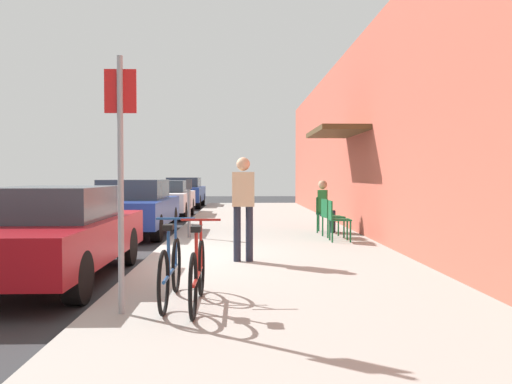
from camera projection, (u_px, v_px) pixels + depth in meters
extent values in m
plane|color=#2D2D30|center=(147.00, 264.00, 8.99)|extent=(60.00, 60.00, 0.00)
cube|color=#9E9B93|center=(270.00, 245.00, 11.05)|extent=(4.50, 32.00, 0.12)
cube|color=#BC5442|center=(383.00, 132.00, 11.05)|extent=(0.30, 32.00, 4.91)
cube|color=#4C381E|center=(336.00, 132.00, 12.76)|extent=(1.10, 2.80, 0.12)
cube|color=maroon|center=(51.00, 240.00, 7.45)|extent=(1.80, 4.40, 0.57)
cube|color=#333D47|center=(54.00, 203.00, 7.58)|extent=(1.48, 2.11, 0.47)
cylinder|color=black|center=(127.00, 246.00, 8.84)|extent=(0.22, 0.64, 0.64)
cylinder|color=black|center=(33.00, 247.00, 8.79)|extent=(0.22, 0.64, 0.64)
cylinder|color=black|center=(77.00, 278.00, 6.12)|extent=(0.22, 0.64, 0.64)
cube|color=navy|center=(134.00, 211.00, 13.27)|extent=(1.80, 4.40, 0.61)
cube|color=#333D47|center=(135.00, 189.00, 13.40)|extent=(1.48, 2.11, 0.49)
cylinder|color=black|center=(172.00, 218.00, 14.66)|extent=(0.22, 0.64, 0.64)
cylinder|color=black|center=(115.00, 219.00, 14.61)|extent=(0.22, 0.64, 0.64)
cylinder|color=black|center=(157.00, 228.00, 11.94)|extent=(0.22, 0.64, 0.64)
cylinder|color=black|center=(87.00, 228.00, 11.89)|extent=(0.22, 0.64, 0.64)
cube|color=silver|center=(165.00, 201.00, 18.85)|extent=(1.80, 4.40, 0.61)
cube|color=#333D47|center=(166.00, 186.00, 18.98)|extent=(1.48, 2.11, 0.42)
cylinder|color=black|center=(191.00, 207.00, 20.25)|extent=(0.22, 0.64, 0.64)
cylinder|color=black|center=(150.00, 207.00, 20.20)|extent=(0.22, 0.64, 0.64)
cylinder|color=black|center=(183.00, 212.00, 17.52)|extent=(0.22, 0.64, 0.64)
cylinder|color=black|center=(136.00, 212.00, 17.47)|extent=(0.22, 0.64, 0.64)
cube|color=navy|center=(184.00, 194.00, 25.18)|extent=(1.80, 4.40, 0.67)
cube|color=#333D47|center=(184.00, 182.00, 25.31)|extent=(1.48, 2.11, 0.46)
cylinder|color=black|center=(202.00, 199.00, 26.58)|extent=(0.22, 0.64, 0.64)
cylinder|color=black|center=(171.00, 199.00, 26.53)|extent=(0.22, 0.64, 0.64)
cylinder|color=black|center=(198.00, 202.00, 23.85)|extent=(0.22, 0.64, 0.64)
cylinder|color=black|center=(163.00, 202.00, 23.80)|extent=(0.22, 0.64, 0.64)
cylinder|color=slate|center=(189.00, 213.00, 11.81)|extent=(0.07, 0.07, 1.10)
cube|color=#383D42|center=(189.00, 184.00, 11.79)|extent=(0.12, 0.10, 0.22)
cylinder|color=gray|center=(121.00, 186.00, 5.25)|extent=(0.06, 0.06, 2.60)
cube|color=red|center=(120.00, 91.00, 5.24)|extent=(0.32, 0.02, 0.44)
torus|color=black|center=(201.00, 267.00, 6.07)|extent=(0.04, 0.66, 0.66)
torus|color=black|center=(193.00, 286.00, 5.02)|extent=(0.04, 0.66, 0.66)
cylinder|color=maroon|center=(198.00, 276.00, 5.55)|extent=(0.04, 1.05, 0.04)
cylinder|color=maroon|center=(196.00, 255.00, 5.39)|extent=(0.04, 0.04, 0.50)
cube|color=black|center=(196.00, 229.00, 5.38)|extent=(0.10, 0.20, 0.06)
cylinder|color=maroon|center=(201.00, 244.00, 6.01)|extent=(0.03, 0.03, 0.56)
cylinder|color=maroon|center=(201.00, 220.00, 6.00)|extent=(0.46, 0.03, 0.03)
torus|color=black|center=(176.00, 265.00, 6.24)|extent=(0.04, 0.66, 0.66)
torus|color=black|center=(164.00, 283.00, 5.19)|extent=(0.04, 0.66, 0.66)
cylinder|color=#1E4C8C|center=(171.00, 273.00, 5.72)|extent=(0.04, 1.05, 0.04)
cylinder|color=#1E4C8C|center=(169.00, 252.00, 5.56)|extent=(0.04, 0.04, 0.50)
cube|color=black|center=(168.00, 227.00, 5.55)|extent=(0.10, 0.20, 0.06)
cylinder|color=#1E4C8C|center=(176.00, 242.00, 6.18)|extent=(0.03, 0.03, 0.56)
cylinder|color=#1E4C8C|center=(176.00, 219.00, 6.18)|extent=(0.46, 0.03, 0.03)
cylinder|color=#14592D|center=(347.00, 230.00, 11.30)|extent=(0.04, 0.04, 0.45)
cylinder|color=#14592D|center=(350.00, 232.00, 10.92)|extent=(0.04, 0.04, 0.45)
cylinder|color=#14592D|center=(330.00, 230.00, 11.30)|extent=(0.04, 0.04, 0.45)
cylinder|color=#14592D|center=(332.00, 232.00, 10.92)|extent=(0.04, 0.04, 0.45)
cube|color=#14592D|center=(340.00, 220.00, 11.10)|extent=(0.45, 0.45, 0.03)
cube|color=#14592D|center=(330.00, 210.00, 11.09)|extent=(0.04, 0.44, 0.40)
cylinder|color=#14592D|center=(338.00, 226.00, 12.13)|extent=(0.04, 0.04, 0.45)
cylinder|color=#14592D|center=(344.00, 228.00, 11.75)|extent=(0.04, 0.04, 0.45)
cylinder|color=#14592D|center=(323.00, 227.00, 12.06)|extent=(0.04, 0.04, 0.45)
cylinder|color=#14592D|center=(328.00, 228.00, 11.69)|extent=(0.04, 0.04, 0.45)
cube|color=#14592D|center=(333.00, 217.00, 11.90)|extent=(0.50, 0.50, 0.03)
cube|color=#14592D|center=(325.00, 208.00, 11.86)|extent=(0.09, 0.44, 0.40)
cylinder|color=#14592D|center=(334.00, 223.00, 13.08)|extent=(0.04, 0.04, 0.45)
cylinder|color=#14592D|center=(333.00, 224.00, 12.71)|extent=(0.04, 0.04, 0.45)
cylinder|color=#14592D|center=(319.00, 222.00, 13.16)|extent=(0.04, 0.04, 0.45)
cylinder|color=#14592D|center=(317.00, 224.00, 12.79)|extent=(0.04, 0.04, 0.45)
cube|color=#14592D|center=(326.00, 213.00, 12.93)|extent=(0.53, 0.53, 0.03)
cube|color=#14592D|center=(318.00, 205.00, 12.97)|extent=(0.14, 0.43, 0.40)
cylinder|color=#232838|center=(333.00, 222.00, 13.00)|extent=(0.11, 0.11, 0.47)
cylinder|color=#232838|center=(328.00, 213.00, 13.02)|extent=(0.38, 0.22, 0.14)
cylinder|color=#232838|center=(333.00, 223.00, 12.80)|extent=(0.11, 0.11, 0.47)
cylinder|color=#232838|center=(327.00, 214.00, 12.82)|extent=(0.38, 0.22, 0.14)
cube|color=#267233|center=(323.00, 201.00, 12.94)|extent=(0.30, 0.40, 0.56)
sphere|color=tan|center=(323.00, 185.00, 12.93)|extent=(0.22, 0.22, 0.22)
cylinder|color=#232838|center=(237.00, 234.00, 8.50)|extent=(0.12, 0.12, 0.90)
cylinder|color=#232838|center=(249.00, 234.00, 8.50)|extent=(0.12, 0.12, 0.90)
cube|color=#CCB28C|center=(243.00, 189.00, 8.48)|extent=(0.36, 0.22, 0.56)
sphere|color=tan|center=(243.00, 164.00, 8.47)|extent=(0.22, 0.22, 0.22)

